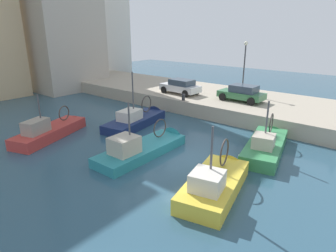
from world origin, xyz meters
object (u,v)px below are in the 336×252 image
object	(u,v)px
fishing_boat_navy	(138,123)
parked_car_white	(181,86)
fishing_boat_red	(54,134)
fishing_boat_teal	(146,151)
quay_streetlamp	(245,59)
fishing_boat_yellow	(216,187)
fishing_boat_green	(266,149)
mooring_bollard_mid	(183,97)
parked_car_green	(242,93)

from	to	relation	value
fishing_boat_navy	parked_car_white	distance (m)	6.86
fishing_boat_red	parked_car_white	size ratio (longest dim) A/B	1.66
fishing_boat_navy	fishing_boat_teal	distance (m)	5.59
fishing_boat_navy	quay_streetlamp	xyz separation A→B (m)	(10.22, -3.75, 4.34)
fishing_boat_navy	fishing_boat_yellow	size ratio (longest dim) A/B	1.14
fishing_boat_green	quay_streetlamp	distance (m)	11.62
fishing_boat_teal	parked_car_white	world-z (taller)	fishing_boat_teal
fishing_boat_navy	fishing_boat_red	xyz separation A→B (m)	(-5.63, 2.71, 0.00)
fishing_boat_red	parked_car_white	world-z (taller)	fishing_boat_red
parked_car_white	mooring_bollard_mid	world-z (taller)	parked_car_white
fishing_boat_navy	quay_streetlamp	size ratio (longest dim) A/B	1.40
fishing_boat_navy	quay_streetlamp	distance (m)	11.72
fishing_boat_navy	fishing_boat_teal	xyz separation A→B (m)	(-3.63, -4.26, 0.01)
fishing_boat_red	mooring_bollard_mid	distance (m)	10.94
fishing_boat_teal	parked_car_green	xyz separation A→B (m)	(11.17, -0.74, 1.78)
fishing_boat_navy	fishing_boat_green	size ratio (longest dim) A/B	1.01
fishing_boat_green	parked_car_white	xyz separation A→B (m)	(5.31, 10.57, 1.82)
fishing_boat_green	fishing_boat_yellow	bearing A→B (deg)	179.45
fishing_boat_teal	parked_car_green	world-z (taller)	fishing_boat_teal
parked_car_green	fishing_boat_yellow	bearing A→B (deg)	-158.86
fishing_boat_red	fishing_boat_teal	world-z (taller)	fishing_boat_teal
fishing_boat_red	parked_car_white	distance (m)	12.47
parked_car_white	fishing_boat_green	bearing A→B (deg)	-116.66
fishing_boat_green	quay_streetlamp	world-z (taller)	quay_streetlamp
fishing_boat_navy	parked_car_green	xyz separation A→B (m)	(7.55, -5.00, 1.79)
fishing_boat_yellow	parked_car_green	size ratio (longest dim) A/B	1.54
fishing_boat_green	mooring_bollard_mid	distance (m)	9.46
fishing_boat_navy	parked_car_green	bearing A→B (deg)	-33.51
fishing_boat_green	quay_streetlamp	bearing A→B (deg)	33.76
fishing_boat_yellow	mooring_bollard_mid	xyz separation A→B (m)	(9.14, 8.69, 1.36)
fishing_boat_red	mooring_bollard_mid	bearing A→B (deg)	-19.95
fishing_boat_red	fishing_boat_yellow	world-z (taller)	fishing_boat_yellow
fishing_boat_navy	parked_car_white	size ratio (longest dim) A/B	1.69
fishing_boat_yellow	fishing_boat_teal	size ratio (longest dim) A/B	0.86
fishing_boat_green	fishing_boat_yellow	world-z (taller)	fishing_boat_yellow
fishing_boat_navy	fishing_boat_red	distance (m)	6.25
fishing_boat_green	parked_car_green	bearing A→B (deg)	37.04
fishing_boat_yellow	quay_streetlamp	distance (m)	16.52
fishing_boat_navy	mooring_bollard_mid	world-z (taller)	fishing_boat_navy
fishing_boat_yellow	fishing_boat_teal	bearing A→B (deg)	80.12
parked_car_white	mooring_bollard_mid	distance (m)	2.74
fishing_boat_yellow	fishing_boat_teal	distance (m)	5.50
fishing_boat_green	quay_streetlamp	xyz separation A→B (m)	(8.96, 5.99, 4.36)
fishing_boat_teal	parked_car_green	size ratio (longest dim) A/B	1.78
parked_car_green	fishing_boat_teal	bearing A→B (deg)	176.23
fishing_boat_red	fishing_boat_teal	bearing A→B (deg)	-73.97
fishing_boat_red	fishing_boat_yellow	size ratio (longest dim) A/B	1.12
fishing_boat_red	fishing_boat_teal	xyz separation A→B (m)	(2.00, -6.97, 0.01)
parked_car_green	fishing_boat_green	bearing A→B (deg)	-142.96
fishing_boat_yellow	fishing_boat_red	bearing A→B (deg)	94.89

